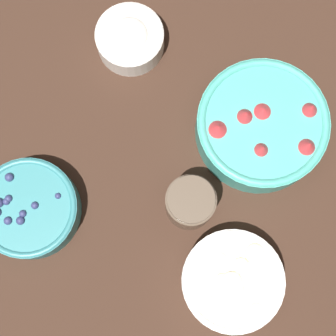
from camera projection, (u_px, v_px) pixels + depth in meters
ground_plane at (195, 130)px, 0.96m from camera, size 4.00×4.00×0.00m
bowl_strawberries at (262, 126)px, 0.92m from camera, size 0.22×0.22×0.09m
bowl_blueberries at (29, 209)px, 0.91m from camera, size 0.16×0.16×0.06m
bowl_bananas at (232, 281)px, 0.89m from camera, size 0.16×0.16×0.06m
bowl_cream at (130, 38)px, 0.96m from camera, size 0.12×0.12×0.06m
jar_chocolate at (190, 203)px, 0.89m from camera, size 0.08×0.08×0.10m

